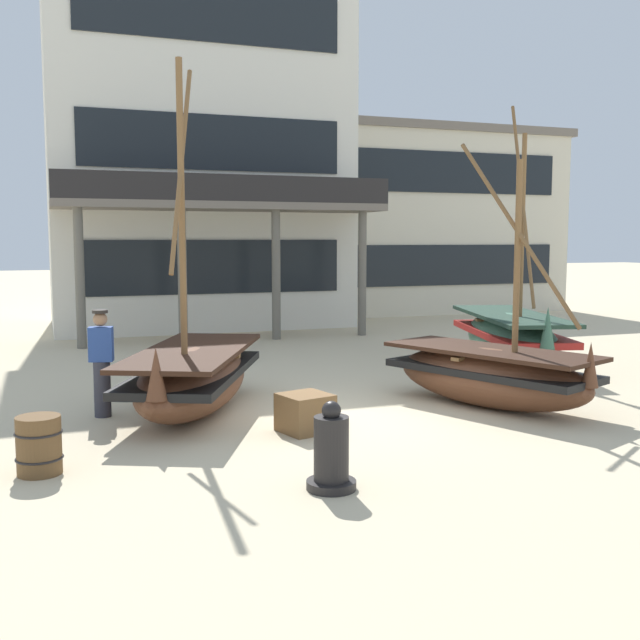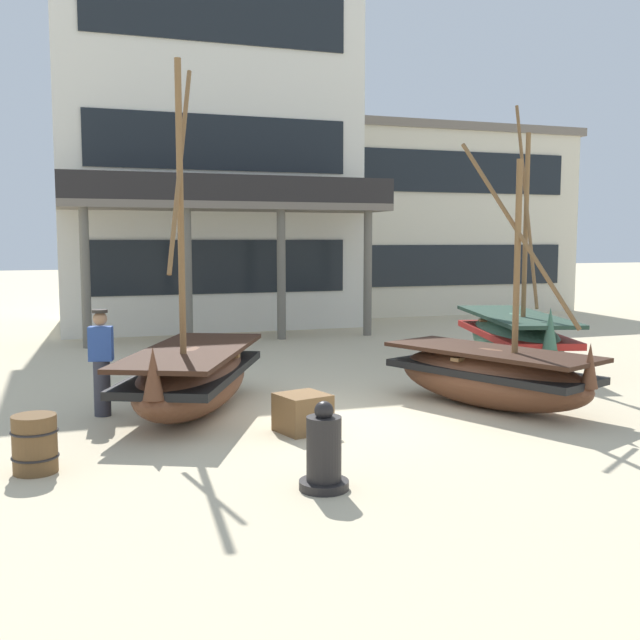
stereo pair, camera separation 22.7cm
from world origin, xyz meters
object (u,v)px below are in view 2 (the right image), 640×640
(fisherman_by_hull, at_px, (101,364))
(capstan_winch, at_px, (324,454))
(fishing_boat_near_left, at_px, (192,376))
(harbor_building_annex, at_px, (420,221))
(cargo_crate, at_px, (303,413))
(fishing_boat_centre_large, at_px, (514,337))
(fishing_boat_far_right, at_px, (491,375))
(wooden_barrel, at_px, (35,444))
(harbor_building_main, at_px, (203,154))

(fisherman_by_hull, xyz_separation_m, capstan_winch, (2.13, -4.46, -0.43))
(fishing_boat_near_left, height_order, harbor_building_annex, harbor_building_annex)
(cargo_crate, xyz_separation_m, harbor_building_annex, (10.18, 16.52, 3.21))
(fishing_boat_centre_large, xyz_separation_m, cargo_crate, (-6.11, -3.84, -0.37))
(fisherman_by_hull, xyz_separation_m, cargo_crate, (2.68, -1.98, -0.56))
(harbor_building_annex, bearing_deg, fishing_boat_far_right, -112.81)
(fishing_boat_centre_large, bearing_deg, harbor_building_annex, 72.23)
(cargo_crate, bearing_deg, capstan_winch, -102.54)
(fishing_boat_centre_large, height_order, fishing_boat_far_right, fishing_boat_centre_large)
(fisherman_by_hull, bearing_deg, capstan_winch, -64.47)
(fisherman_by_hull, height_order, cargo_crate, fisherman_by_hull)
(wooden_barrel, distance_m, harbor_building_main, 16.61)
(fishing_boat_centre_large, bearing_deg, cargo_crate, -147.86)
(fishing_boat_centre_large, bearing_deg, capstan_winch, -136.53)
(fisherman_by_hull, relative_size, harbor_building_annex, 0.15)
(fishing_boat_near_left, relative_size, cargo_crate, 8.19)
(fishing_boat_near_left, distance_m, wooden_barrel, 3.46)
(fishing_boat_near_left, bearing_deg, fishing_boat_centre_large, 15.53)
(wooden_barrel, xyz_separation_m, cargo_crate, (3.61, 0.77, -0.07))
(fishing_boat_near_left, distance_m, cargo_crate, 2.22)
(cargo_crate, height_order, harbor_building_annex, harbor_building_annex)
(fishing_boat_far_right, bearing_deg, fishing_boat_near_left, 164.49)
(fisherman_by_hull, height_order, harbor_building_annex, harbor_building_annex)
(wooden_barrel, bearing_deg, fishing_boat_far_right, 10.05)
(fishing_boat_far_right, distance_m, harbor_building_annex, 17.65)
(fishing_boat_centre_large, relative_size, harbor_building_main, 0.51)
(wooden_barrel, height_order, harbor_building_annex, harbor_building_annex)
(fishing_boat_near_left, height_order, wooden_barrel, fishing_boat_near_left)
(wooden_barrel, height_order, harbor_building_main, harbor_building_main)
(wooden_barrel, relative_size, harbor_building_main, 0.06)
(harbor_building_main, distance_m, harbor_building_annex, 9.42)
(fishing_boat_far_right, bearing_deg, fishing_boat_centre_large, 51.41)
(fishing_boat_far_right, bearing_deg, harbor_building_main, 98.95)
(capstan_winch, height_order, wooden_barrel, capstan_winch)
(fishing_boat_centre_large, xyz_separation_m, fishing_boat_far_right, (-2.68, -3.36, -0.09))
(fishing_boat_centre_large, distance_m, harbor_building_annex, 13.62)
(cargo_crate, bearing_deg, fishing_boat_near_left, 125.85)
(fishing_boat_near_left, relative_size, capstan_winch, 5.43)
(fishing_boat_near_left, bearing_deg, harbor_building_annex, 52.12)
(harbor_building_main, bearing_deg, harbor_building_annex, 14.27)
(fishing_boat_far_right, xyz_separation_m, harbor_building_main, (-2.17, 13.78, 4.95))
(capstan_winch, bearing_deg, fisherman_by_hull, 115.53)
(wooden_barrel, bearing_deg, cargo_crate, 12.07)
(fishing_boat_far_right, relative_size, harbor_building_annex, 0.39)
(harbor_building_annex, bearing_deg, capstan_winch, -119.45)
(fisherman_by_hull, xyz_separation_m, harbor_building_annex, (12.86, 14.54, 2.65))
(fisherman_by_hull, relative_size, wooden_barrel, 2.41)
(fisherman_by_hull, bearing_deg, harbor_building_main, 72.22)
(cargo_crate, distance_m, harbor_building_annex, 19.67)
(fishing_boat_near_left, bearing_deg, harbor_building_main, 78.47)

